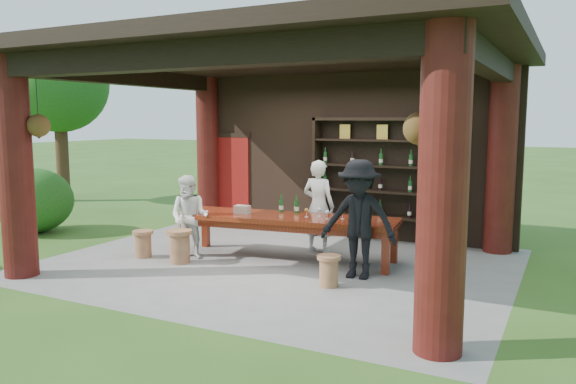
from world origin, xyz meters
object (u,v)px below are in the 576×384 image
at_px(guest_man, 359,219).
at_px(napkin_basket, 242,209).
at_px(host, 319,206).
at_px(guest_woman, 190,217).
at_px(wine_shelf, 380,180).
at_px(tasting_table, 287,222).
at_px(stool_far_left, 143,243).
at_px(stool_near_left, 180,245).
at_px(stool_near_right, 329,270).

bearing_deg(guest_man, napkin_basket, 168.12).
bearing_deg(host, guest_woman, 43.35).
xyz_separation_m(wine_shelf, guest_woman, (-2.48, -2.80, -0.49)).
bearing_deg(tasting_table, guest_man, -19.60).
xyz_separation_m(wine_shelf, stool_far_left, (-3.24, -3.12, -0.96)).
height_order(tasting_table, host, host).
relative_size(tasting_table, host, 2.32).
distance_m(wine_shelf, host, 1.57).
height_order(wine_shelf, tasting_table, wine_shelf).
height_order(stool_near_left, napkin_basket, napkin_basket).
distance_m(stool_near_left, guest_man, 3.05).
xyz_separation_m(guest_woman, guest_man, (2.99, 0.17, 0.18)).
height_order(stool_far_left, host, host).
bearing_deg(host, wine_shelf, -114.07).
bearing_deg(tasting_table, guest_woman, -155.47).
relative_size(guest_woman, napkin_basket, 5.51).
distance_m(tasting_table, stool_near_left, 1.83).
height_order(host, napkin_basket, host).
bearing_deg(napkin_basket, stool_near_right, -25.88).
bearing_deg(stool_near_right, tasting_table, 137.85).
height_order(stool_near_right, napkin_basket, napkin_basket).
relative_size(stool_far_left, host, 0.28).
height_order(wine_shelf, stool_near_right, wine_shelf).
xyz_separation_m(guest_man, napkin_basket, (-2.27, 0.38, -0.07)).
xyz_separation_m(stool_far_left, host, (2.53, 1.78, 0.58)).
distance_m(wine_shelf, guest_man, 2.70).
xyz_separation_m(stool_near_left, napkin_basket, (0.67, 0.90, 0.53)).
xyz_separation_m(stool_near_right, stool_far_left, (-3.54, 0.12, 0.01)).
bearing_deg(stool_near_left, napkin_basket, 53.00).
relative_size(host, napkin_basket, 6.38).
distance_m(tasting_table, guest_woman, 1.67).
bearing_deg(stool_near_left, guest_man, 9.89).
xyz_separation_m(tasting_table, guest_man, (1.47, -0.53, 0.26)).
relative_size(tasting_table, stool_far_left, 8.25).
bearing_deg(stool_far_left, guest_man, 7.45).
relative_size(wine_shelf, stool_near_left, 4.95).
bearing_deg(stool_near_left, stool_far_left, 178.39).
height_order(stool_near_right, stool_far_left, stool_far_left).
bearing_deg(stool_far_left, stool_near_right, -2.00).
bearing_deg(tasting_table, stool_near_left, -144.76).
height_order(stool_near_left, guest_woman, guest_woman).
bearing_deg(host, stool_near_right, 121.90).
height_order(stool_near_right, guest_woman, guest_woman).
bearing_deg(guest_woman, wine_shelf, 34.71).
relative_size(host, guest_man, 0.93).
xyz_separation_m(tasting_table, stool_near_left, (-1.47, -1.04, -0.34)).
xyz_separation_m(tasting_table, host, (0.25, 0.76, 0.19)).
distance_m(tasting_table, stool_far_left, 2.52).
xyz_separation_m(stool_far_left, guest_man, (3.75, 0.49, 0.65)).
distance_m(wine_shelf, stool_far_left, 4.60).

